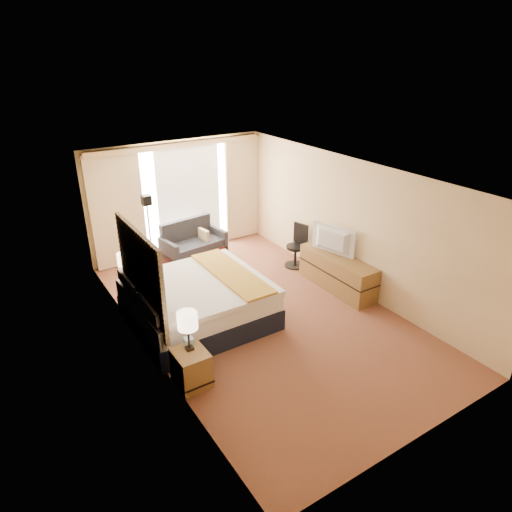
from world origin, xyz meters
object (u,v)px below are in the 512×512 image
floor_lamp (149,222)px  lamp_right (125,260)px  nightstand_right (133,295)px  television (331,241)px  nightstand_left (191,368)px  lamp_left (187,321)px  bed (198,302)px  media_dresser (337,273)px  loveseat (193,246)px  desk_chair (297,248)px

floor_lamp → lamp_right: floor_lamp is taller
nightstand_right → television: bearing=-18.8°
nightstand_left → floor_lamp: floor_lamp is taller
floor_lamp → lamp_left: bearing=-102.0°
bed → nightstand_right: bearing=127.0°
lamp_left → television: (3.63, 1.19, -0.04)m
nightstand_right → media_dresser: media_dresser is taller
nightstand_left → media_dresser: size_ratio=0.31×
nightstand_left → loveseat: size_ratio=0.37×
loveseat → lamp_right: 2.52m
floor_lamp → nightstand_left: bearing=-102.1°
television → floor_lamp: bearing=40.1°
lamp_left → nightstand_right: bearing=90.5°
nightstand_left → television: size_ratio=0.56×
loveseat → television: bearing=-65.4°
media_dresser → desk_chair: bearing=91.3°
nightstand_right → desk_chair: size_ratio=0.57×
nightstand_right → desk_chair: desk_chair is taller
lamp_left → floor_lamp: bearing=78.0°
bed → television: size_ratio=2.30×
loveseat → television: television is taller
desk_chair → television: television is taller
media_dresser → bed: (-2.89, 0.38, 0.05)m
nightstand_right → bed: bed is taller
nightstand_right → floor_lamp: bearing=49.7°
nightstand_right → floor_lamp: 1.52m
bed → floor_lamp: 2.13m
nightstand_left → desk_chair: size_ratio=0.57×
floor_lamp → television: floor_lamp is taller
loveseat → floor_lamp: (-1.19, -0.60, 1.02)m
desk_chair → lamp_right: (-3.73, 0.20, 0.57)m
lamp_left → lamp_right: (-0.08, 2.48, -0.03)m
nightstand_left → lamp_right: lamp_right is taller
lamp_left → lamp_right: size_ratio=1.06×
nightstand_left → loveseat: loveseat is taller
media_dresser → loveseat: 3.41m
nightstand_right → lamp_right: lamp_right is taller
nightstand_left → desk_chair: 4.35m
media_dresser → loveseat: (-1.79, 2.90, -0.06)m
desk_chair → nightstand_left: bearing=-161.6°
media_dresser → floor_lamp: floor_lamp is taller
television → media_dresser: bearing=179.4°
media_dresser → television: 0.67m
media_dresser → lamp_left: 3.87m
nightstand_right → television: television is taller
loveseat → lamp_left: 4.38m
nightstand_right → desk_chair: 3.68m
nightstand_left → media_dresser: 3.85m
media_dresser → lamp_right: (-3.76, 1.49, 0.64)m
floor_lamp → lamp_left: size_ratio=3.06×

